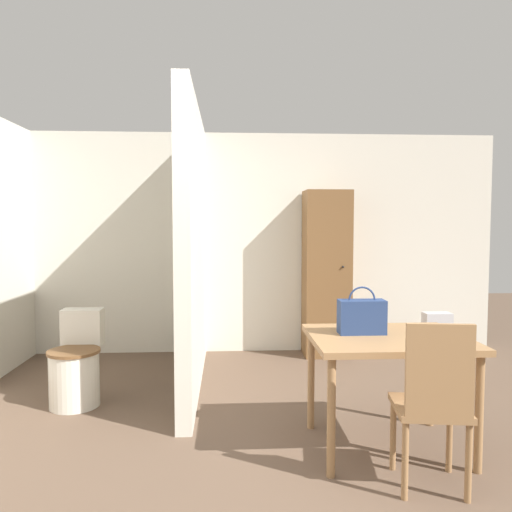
{
  "coord_description": "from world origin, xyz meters",
  "views": [
    {
      "loc": [
        -0.21,
        -2.17,
        1.48
      ],
      "look_at": [
        0.0,
        1.59,
        1.23
      ],
      "focal_mm": 35.0,
      "sensor_mm": 36.0,
      "label": 1
    }
  ],
  "objects_px": {
    "space_heater": "(437,336)",
    "toilet": "(76,367)",
    "wooden_chair": "(433,401)",
    "handbag": "(362,316)",
    "dining_table": "(388,349)",
    "wooden_cabinet": "(326,273)"
  },
  "relations": [
    {
      "from": "space_heater",
      "to": "toilet",
      "type": "bearing_deg",
      "value": -162.2
    },
    {
      "from": "toilet",
      "to": "handbag",
      "type": "xyz_separation_m",
      "value": [
        2.12,
        -0.88,
        0.56
      ]
    },
    {
      "from": "wooden_chair",
      "to": "handbag",
      "type": "distance_m",
      "value": 0.74
    },
    {
      "from": "toilet",
      "to": "space_heater",
      "type": "xyz_separation_m",
      "value": [
        3.51,
        1.13,
        -0.05
      ]
    },
    {
      "from": "wooden_cabinet",
      "to": "dining_table",
      "type": "bearing_deg",
      "value": -91.61
    },
    {
      "from": "handbag",
      "to": "space_heater",
      "type": "xyz_separation_m",
      "value": [
        1.38,
        2.0,
        -0.61
      ]
    },
    {
      "from": "dining_table",
      "to": "space_heater",
      "type": "relative_size",
      "value": 1.95
    },
    {
      "from": "toilet",
      "to": "wooden_cabinet",
      "type": "distance_m",
      "value": 2.8
    },
    {
      "from": "toilet",
      "to": "handbag",
      "type": "bearing_deg",
      "value": -22.42
    },
    {
      "from": "space_heater",
      "to": "dining_table",
      "type": "bearing_deg",
      "value": -120.65
    },
    {
      "from": "wooden_chair",
      "to": "dining_table",
      "type": "bearing_deg",
      "value": 106.27
    },
    {
      "from": "dining_table",
      "to": "handbag",
      "type": "height_order",
      "value": "handbag"
    },
    {
      "from": "wooden_cabinet",
      "to": "space_heater",
      "type": "xyz_separation_m",
      "value": [
        1.16,
        -0.27,
        -0.66
      ]
    },
    {
      "from": "dining_table",
      "to": "wooden_cabinet",
      "type": "xyz_separation_m",
      "value": [
        0.07,
        2.34,
        0.26
      ]
    },
    {
      "from": "toilet",
      "to": "space_heater",
      "type": "bearing_deg",
      "value": 17.8
    },
    {
      "from": "toilet",
      "to": "dining_table",
      "type": "bearing_deg",
      "value": -22.54
    },
    {
      "from": "wooden_chair",
      "to": "wooden_cabinet",
      "type": "relative_size",
      "value": 0.52
    },
    {
      "from": "toilet",
      "to": "handbag",
      "type": "distance_m",
      "value": 2.37
    },
    {
      "from": "dining_table",
      "to": "handbag",
      "type": "xyz_separation_m",
      "value": [
        -0.15,
        0.07,
        0.2
      ]
    },
    {
      "from": "toilet",
      "to": "space_heater",
      "type": "distance_m",
      "value": 3.68
    },
    {
      "from": "space_heater",
      "to": "wooden_chair",
      "type": "bearing_deg",
      "value": -113.73
    },
    {
      "from": "wooden_cabinet",
      "to": "wooden_chair",
      "type": "bearing_deg",
      "value": -89.72
    }
  ]
}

